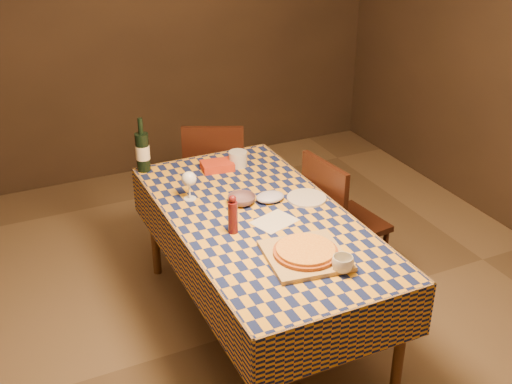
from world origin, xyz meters
The scene contains 16 objects.
room centered at (0.00, 0.00, 1.35)m, with size 5.00×5.10×2.70m.
dining_table centered at (0.00, 0.00, 0.69)m, with size 0.94×1.84×0.77m.
cutting_board centered at (0.03, -0.47, 0.78)m, with size 0.38×0.38×0.02m, color tan.
pizza centered at (0.03, -0.47, 0.81)m, with size 0.40×0.40×0.03m.
pepper_mill centered at (-0.20, -0.09, 0.87)m, with size 0.07×0.07×0.22m.
bowl centered at (-0.03, 0.18, 0.79)m, with size 0.16×0.16×0.05m, color #634853.
wine_glass centered at (-0.28, 0.36, 0.89)m, with size 0.09×0.09×0.17m.
wine_bottle centered at (-0.41, 0.86, 0.90)m, with size 0.09×0.09×0.35m.
deli_tub centered at (0.16, 0.66, 0.82)m, with size 0.12×0.12×0.10m, color silver.
takeout_container centered at (0.02, 0.67, 0.79)m, with size 0.20×0.14×0.05m, color #B33117.
white_plate centered at (0.34, 0.07, 0.78)m, with size 0.23×0.23×0.01m, color silver.
tumbler centered at (0.13, -0.65, 0.81)m, with size 0.11×0.11×0.08m, color silver.
flour_patch centered at (0.05, -0.08, 0.77)m, with size 0.23×0.17×0.00m, color silver.
flour_bag centered at (0.13, 0.14, 0.79)m, with size 0.17×0.13×0.05m, color #AEB4DF.
chair_far centered at (0.16, 1.09, 0.52)m, with size 0.56×0.56×0.93m.
chair_right centered at (0.63, 0.18, 0.52)m, with size 0.47×0.47×0.93m.
Camera 1 is at (-1.33, -2.78, 2.50)m, focal length 45.00 mm.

